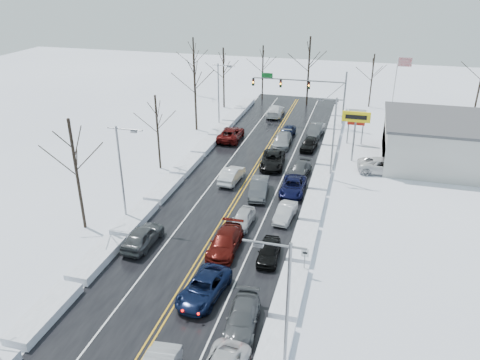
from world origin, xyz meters
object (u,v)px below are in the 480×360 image
(flagpole, at_px, (396,87))
(traffic_signal_mast, at_px, (308,88))
(dealership_building, at_px, (476,144))
(tires_plus_sign, at_px, (356,120))
(oncoming_car_0, at_px, (232,181))

(flagpole, bearing_deg, traffic_signal_mast, -170.27)
(flagpole, relative_size, dealership_building, 0.49)
(flagpole, bearing_deg, tires_plus_sign, -108.44)
(tires_plus_sign, xyz_separation_m, oncoming_car_0, (-12.12, -9.32, -4.99))
(tires_plus_sign, bearing_deg, traffic_signal_mast, 120.46)
(tires_plus_sign, xyz_separation_m, flagpole, (4.67, 14.01, 0.93))
(flagpole, height_order, oncoming_car_0, flagpole)
(tires_plus_sign, xyz_separation_m, dealership_building, (13.48, 2.01, -2.34))
(flagpole, xyz_separation_m, oncoming_car_0, (-16.79, -23.33, -5.93))
(traffic_signal_mast, distance_m, dealership_building, 23.01)
(tires_plus_sign, distance_m, dealership_building, 13.82)
(dealership_building, distance_m, oncoming_car_0, 28.12)
(traffic_signal_mast, distance_m, flagpole, 11.90)
(dealership_building, bearing_deg, traffic_signal_mast, 154.05)
(tires_plus_sign, height_order, oncoming_car_0, tires_plus_sign)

